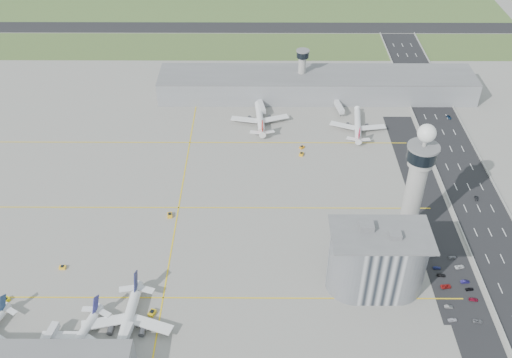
{
  "coord_description": "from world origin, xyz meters",
  "views": [
    {
      "loc": [
        0.99,
        -193.46,
        191.75
      ],
      "look_at": [
        0.0,
        35.0,
        15.0
      ],
      "focal_mm": 40.0,
      "sensor_mm": 36.0,
      "label": 1
    }
  ],
  "objects_px": {
    "secondary_tower": "(302,69)",
    "jet_bridge_far_1": "(336,103)",
    "jet_bridge_near_1": "(41,355)",
    "tug_0": "(5,300)",
    "airplane_far_b": "(358,121)",
    "airplane_near_c": "(125,322)",
    "car_hw_4": "(407,74)",
    "car_lot_5": "(431,255)",
    "tug_1": "(62,267)",
    "airplane_near_b": "(75,339)",
    "tug_3": "(170,215)",
    "car_lot_1": "(449,307)",
    "tug_5": "(302,147)",
    "car_hw_2": "(449,117)",
    "admin_building": "(377,260)",
    "car_lot_11": "(453,257)",
    "jet_bridge_near_2": "(118,355)",
    "car_lot_2": "(446,286)",
    "jet_bridge_far_0": "(260,103)",
    "car_lot_7": "(474,299)",
    "car_lot_0": "(452,320)",
    "car_lot_4": "(437,268)",
    "car_lot_6": "(478,321)",
    "tug_2": "(152,313)",
    "car_hw_1": "(476,198)",
    "control_tower": "(416,181)",
    "airplane_far_a": "(260,113)",
    "car_lot_10": "(460,267)",
    "car_lot_3": "(441,275)",
    "tug_4": "(301,154)"
  },
  "relations": [
    {
      "from": "airplane_far_b",
      "to": "jet_bridge_near_1",
      "type": "xyz_separation_m",
      "value": [
        -145.61,
        -166.88,
        -2.87
      ]
    },
    {
      "from": "car_lot_5",
      "to": "control_tower",
      "type": "bearing_deg",
      "value": 32.96
    },
    {
      "from": "airplane_near_b",
      "to": "car_lot_11",
      "type": "xyz_separation_m",
      "value": [
        162.41,
        50.05,
        -4.79
      ]
    },
    {
      "from": "jet_bridge_far_1",
      "to": "car_lot_5",
      "type": "bearing_deg",
      "value": 2.51
    },
    {
      "from": "secondary_tower",
      "to": "jet_bridge_far_0",
      "type": "bearing_deg",
      "value": -147.26
    },
    {
      "from": "tug_0",
      "to": "jet_bridge_far_1",
      "type": "bearing_deg",
      "value": -96.31
    },
    {
      "from": "tug_3",
      "to": "jet_bridge_near_2",
      "type": "bearing_deg",
      "value": -105.71
    },
    {
      "from": "jet_bridge_near_1",
      "to": "airplane_near_c",
      "type": "bearing_deg",
      "value": -56.69
    },
    {
      "from": "tug_0",
      "to": "tug_5",
      "type": "xyz_separation_m",
      "value": [
        134.4,
        116.66,
        -0.2
      ]
    },
    {
      "from": "jet_bridge_near_1",
      "to": "car_lot_10",
      "type": "distance_m",
      "value": 183.18
    },
    {
      "from": "airplane_far_b",
      "to": "car_lot_5",
      "type": "xyz_separation_m",
      "value": [
        19.65,
        -110.2,
        -5.14
      ]
    },
    {
      "from": "tug_0",
      "to": "car_hw_1",
      "type": "bearing_deg",
      "value": -124.79
    },
    {
      "from": "airplane_far_b",
      "to": "car_lot_3",
      "type": "xyz_separation_m",
      "value": [
        21.12,
        -122.71,
        -5.16
      ]
    },
    {
      "from": "tug_2",
      "to": "car_hw_1",
      "type": "bearing_deg",
      "value": 48.33
    },
    {
      "from": "car_lot_10",
      "to": "tug_2",
      "type": "bearing_deg",
      "value": 92.46
    },
    {
      "from": "car_lot_0",
      "to": "car_lot_4",
      "type": "height_order",
      "value": "car_lot_0"
    },
    {
      "from": "airplane_near_c",
      "to": "car_hw_4",
      "type": "relative_size",
      "value": 14.01
    },
    {
      "from": "tug_5",
      "to": "car_lot_1",
      "type": "bearing_deg",
      "value": 161.5
    },
    {
      "from": "tug_0",
      "to": "tug_1",
      "type": "distance_m",
      "value": 27.41
    },
    {
      "from": "tug_5",
      "to": "car_lot_2",
      "type": "bearing_deg",
      "value": 164.48
    },
    {
      "from": "airplane_near_b",
      "to": "tug_3",
      "type": "distance_m",
      "value": 83.45
    },
    {
      "from": "jet_bridge_near_1",
      "to": "tug_0",
      "type": "distance_m",
      "value": 37.7
    },
    {
      "from": "jet_bridge_near_1",
      "to": "tug_4",
      "type": "distance_m",
      "value": 176.16
    },
    {
      "from": "car_lot_10",
      "to": "car_lot_11",
      "type": "distance_m",
      "value": 6.32
    },
    {
      "from": "tug_0",
      "to": "tug_5",
      "type": "height_order",
      "value": "tug_0"
    },
    {
      "from": "jet_bridge_far_1",
      "to": "car_hw_2",
      "type": "bearing_deg",
      "value": 69.32
    },
    {
      "from": "jet_bridge_near_2",
      "to": "car_lot_6",
      "type": "distance_m",
      "value": 146.56
    },
    {
      "from": "jet_bridge_near_2",
      "to": "tug_0",
      "type": "distance_m",
      "value": 61.57
    },
    {
      "from": "airplane_near_b",
      "to": "car_lot_0",
      "type": "relative_size",
      "value": 10.09
    },
    {
      "from": "admin_building",
      "to": "car_lot_11",
      "type": "bearing_deg",
      "value": 22.37
    },
    {
      "from": "car_lot_1",
      "to": "car_hw_4",
      "type": "distance_m",
      "value": 214.45
    },
    {
      "from": "secondary_tower",
      "to": "jet_bridge_far_1",
      "type": "xyz_separation_m",
      "value": [
        22.0,
        -18.0,
        -15.95
      ]
    },
    {
      "from": "car_lot_3",
      "to": "car_lot_10",
      "type": "distance_m",
      "value": 10.96
    },
    {
      "from": "airplane_far_b",
      "to": "tug_2",
      "type": "relative_size",
      "value": 11.91
    },
    {
      "from": "control_tower",
      "to": "airplane_near_c",
      "type": "relative_size",
      "value": 1.43
    },
    {
      "from": "jet_bridge_far_1",
      "to": "tug_2",
      "type": "height_order",
      "value": "jet_bridge_far_1"
    },
    {
      "from": "tug_5",
      "to": "car_hw_4",
      "type": "xyz_separation_m",
      "value": [
        81.6,
        93.74,
        -0.26
      ]
    },
    {
      "from": "airplane_far_a",
      "to": "car_lot_5",
      "type": "distance_m",
      "value": 143.17
    },
    {
      "from": "tug_0",
      "to": "car_lot_7",
      "type": "height_order",
      "value": "tug_0"
    },
    {
      "from": "jet_bridge_near_2",
      "to": "car_hw_2",
      "type": "xyz_separation_m",
      "value": [
        175.9,
        179.62,
        -2.25
      ]
    },
    {
      "from": "car_lot_6",
      "to": "airplane_near_c",
      "type": "bearing_deg",
      "value": 100.6
    },
    {
      "from": "car_lot_7",
      "to": "jet_bridge_near_1",
      "type": "bearing_deg",
      "value": 105.45
    },
    {
      "from": "airplane_far_a",
      "to": "airplane_far_b",
      "type": "distance_m",
      "value": 61.13
    },
    {
      "from": "jet_bridge_far_0",
      "to": "car_hw_2",
      "type": "relative_size",
      "value": 3.27
    },
    {
      "from": "tug_2",
      "to": "car_lot_5",
      "type": "distance_m",
      "value": 130.3
    },
    {
      "from": "tug_0",
      "to": "tug_3",
      "type": "height_order",
      "value": "tug_0"
    },
    {
      "from": "tug_5",
      "to": "car_hw_2",
      "type": "height_order",
      "value": "tug_5"
    },
    {
      "from": "car_lot_1",
      "to": "car_lot_6",
      "type": "relative_size",
      "value": 0.92
    },
    {
      "from": "airplane_near_b",
      "to": "jet_bridge_far_1",
      "type": "bearing_deg",
      "value": 163.24
    },
    {
      "from": "tug_5",
      "to": "secondary_tower",
      "type": "bearing_deg",
      "value": -46.14
    }
  ]
}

